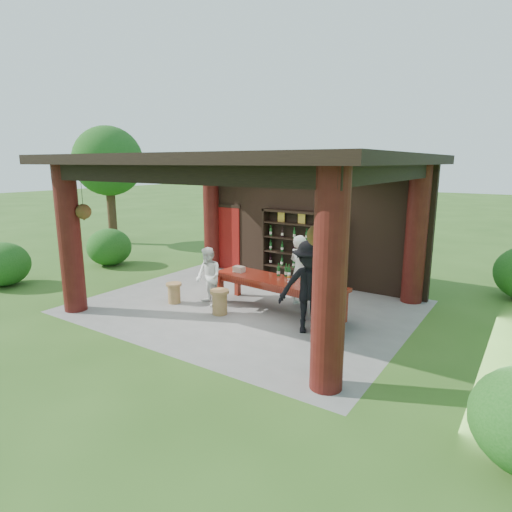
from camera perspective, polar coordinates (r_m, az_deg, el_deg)
The scene contains 15 objects.
ground at distance 10.23m, azimuth -1.26°, elevation -6.71°, with size 90.00×90.00×0.00m, color #2D5119.
pavilion at distance 10.10m, azimuth 0.03°, elevation 5.48°, with size 7.50×6.00×3.60m.
wine_shelf at distance 11.93m, azimuth 5.91°, elevation 1.13°, with size 2.33×0.35×2.05m.
tasting_table at distance 9.74m, azimuth 2.97°, elevation -3.80°, with size 3.32×1.12×0.75m.
stool_near_left at distance 9.66m, azimuth -4.86°, elevation -6.05°, with size 0.43×0.43×0.56m.
stool_near_right at distance 8.51m, azimuth 9.34°, elevation -9.26°, with size 0.33×0.33×0.43m.
stool_far_left at distance 10.57m, azimuth -10.87°, elevation -4.79°, with size 0.38×0.38×0.50m.
host at distance 10.12m, azimuth 5.85°, elevation -1.96°, with size 0.62×0.41×1.70m, color silver.
guest_woman at distance 10.17m, azimuth -6.38°, elevation -2.76°, with size 0.68×0.53×1.40m, color white.
guest_man at distance 8.52m, azimuth 7.11°, elevation -4.15°, with size 1.21×0.69×1.87m, color black.
table_bottles at distance 9.93m, azimuth 3.82°, elevation -1.87°, with size 0.34×0.14×0.31m.
table_glasses at distance 9.42m, azimuth 5.93°, elevation -3.19°, with size 0.87×0.35×0.15m.
napkin_basket at distance 10.33m, azimuth -2.28°, elevation -1.77°, with size 0.26×0.18×0.14m, color #BF6672.
shrubs at distance 9.71m, azimuth 8.92°, elevation -4.52°, with size 14.83×8.52×1.36m.
trees at distance 9.49m, azimuth 19.21°, elevation 11.85°, with size 22.39×9.46×4.80m.
Camera 1 is at (5.56, -7.90, 3.34)m, focal length 30.00 mm.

